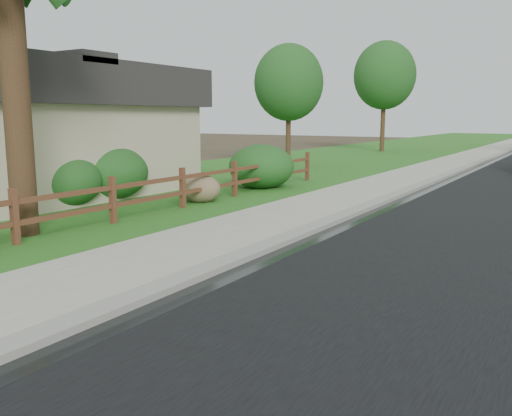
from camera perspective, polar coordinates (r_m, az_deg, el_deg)
The scene contains 12 objects.
curb at distance 38.52m, azimuth 24.50°, elevation 5.27°, with size 0.40×90.00×0.12m, color gray.
wet_gutter at distance 38.48m, azimuth 25.02°, elevation 5.18°, with size 0.50×90.00×0.00m, color black.
sidewalk at distance 38.70m, azimuth 22.59°, elevation 5.40°, with size 2.20×90.00×0.10m, color gray.
grass_strip at distance 39.05m, azimuth 19.83°, elevation 5.57°, with size 1.60×90.00×0.06m, color #1A5C1B.
lawn_near at distance 40.45m, azimuth 12.58°, elevation 6.01°, with size 9.00×90.00×0.04m, color #1A5C1B.
ranch_fence at distance 13.13m, azimuth -11.06°, elevation 1.69°, with size 0.12×16.92×1.10m.
boulder at distance 15.12m, azimuth -5.89°, elevation 2.04°, with size 1.23×0.92×0.82m, color brown.
shrub_b at distance 16.14m, azimuth -15.28°, elevation 3.60°, with size 2.27×2.27×1.59m, color #1E4C1B.
shrub_c at distance 15.16m, azimuth -19.44°, elevation 2.65°, with size 1.92×1.92×1.39m, color #1E4C1B.
shrub_d at distance 18.05m, azimuth 0.57°, elevation 4.37°, with size 2.18×2.18×1.48m, color #1E4C1B.
tree_near_left at distance 25.88m, azimuth 3.47°, elevation 13.02°, with size 3.23×3.23×5.73m.
tree_mid_left at distance 38.42m, azimuth 13.38°, elevation 13.41°, with size 4.14×4.14×7.40m.
Camera 1 is at (5.25, -3.14, 2.38)m, focal length 38.00 mm.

